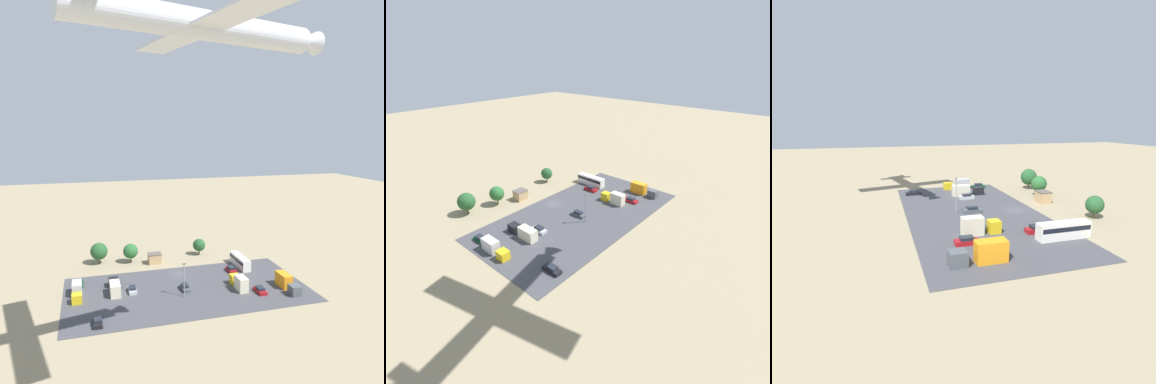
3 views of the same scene
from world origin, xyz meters
TOP-DOWN VIEW (x-y plane):
  - ground_plane at (0.00, 0.00)m, footprint 400.00×400.00m
  - parking_lot_surface at (0.00, 10.85)m, footprint 60.91×31.23m
  - shed_building at (4.63, -10.38)m, footprint 3.98×3.39m
  - bus at (-19.27, -0.62)m, footprint 2.48×10.40m
  - parked_car_0 at (22.66, 22.37)m, footprint 1.87×4.46m
  - parked_car_1 at (-16.92, 17.50)m, footprint 1.92×4.38m
  - parked_car_2 at (26.46, 0.69)m, footprint 1.75×4.15m
  - parked_car_3 at (0.77, 10.86)m, footprint 1.74×4.45m
  - parked_car_4 at (-15.18, 2.63)m, footprint 1.98×4.41m
  - parked_car_5 at (13.76, 8.47)m, footprint 1.87×4.23m
  - parked_truck_0 at (27.00, 7.42)m, footprint 2.31×8.35m
  - parked_truck_1 at (18.01, 7.42)m, footprint 2.44×9.33m
  - parked_truck_2 at (-12.85, 13.90)m, footprint 2.33×7.70m
  - parked_truck_3 at (-24.44, 17.28)m, footprint 2.41×9.31m
  - tree_near_shed at (11.57, -12.99)m, footprint 4.53×4.53m
  - tree_apron_mid at (-10.72, -14.29)m, footprint 4.07×4.07m
  - tree_apron_far at (20.87, -14.59)m, footprint 5.16×5.16m
  - light_pole_lot_centre at (1.89, 14.51)m, footprint 0.90×0.28m

SIDE VIEW (x-z plane):
  - ground_plane at x=0.00m, z-range 0.00..0.00m
  - parking_lot_surface at x=0.00m, z-range 0.00..0.08m
  - parked_car_1 at x=-16.92m, z-range -0.04..1.40m
  - parked_car_0 at x=22.66m, z-range -0.04..1.40m
  - parked_car_5 at x=13.76m, z-range -0.04..1.41m
  - parked_car_2 at x=26.46m, z-range -0.04..1.42m
  - parked_car_3 at x=0.77m, z-range -0.05..1.47m
  - parked_car_4 at x=-15.18m, z-range -0.05..1.53m
  - parked_truck_1 at x=18.01m, z-range -0.05..3.02m
  - parked_truck_0 at x=27.00m, z-range -0.05..3.10m
  - shed_building at x=4.63m, z-range 0.01..3.14m
  - parked_truck_3 at x=-24.44m, z-range -0.07..3.42m
  - parked_truck_2 at x=-12.85m, z-range -0.07..3.51m
  - bus at x=-19.27m, z-range 0.20..3.39m
  - tree_apron_mid at x=-10.72m, z-range 0.59..5.86m
  - tree_near_shed at x=11.57m, z-range 0.68..6.59m
  - tree_apron_far at x=20.87m, z-range 0.67..7.18m
  - light_pole_lot_centre at x=1.89m, z-range 0.51..8.94m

